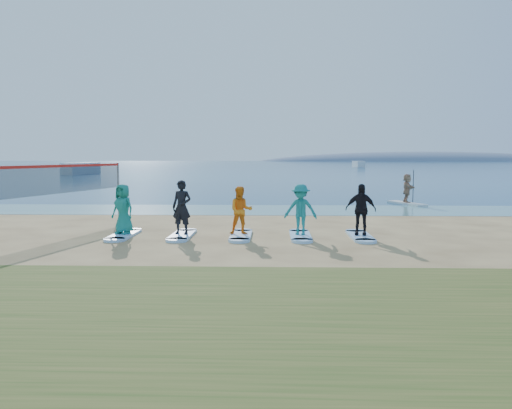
{
  "coord_description": "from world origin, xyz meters",
  "views": [
    {
      "loc": [
        0.29,
        -15.33,
        2.77
      ],
      "look_at": [
        -0.26,
        2.0,
        1.1
      ],
      "focal_mm": 35.0,
      "sensor_mm": 36.0,
      "label": 1
    }
  ],
  "objects_px": {
    "paddleboard": "(407,203)",
    "student_4": "(361,209)",
    "boat_offshore_a": "(81,174)",
    "student_3": "(301,209)",
    "surfboard_0": "(124,235)",
    "surfboard_2": "(241,235)",
    "student_0": "(123,209)",
    "student_1": "(182,207)",
    "surfboard_3": "(300,236)",
    "boat_offshore_b": "(358,167)",
    "paddleboarder": "(407,188)",
    "volleyball_net": "(52,180)",
    "student_2": "(241,210)",
    "surfboard_4": "(360,236)",
    "surfboard_1": "(182,235)"
  },
  "relations": [
    {
      "from": "volleyball_net",
      "to": "surfboard_4",
      "type": "xyz_separation_m",
      "value": [
        11.05,
        -0.8,
        -1.86
      ]
    },
    {
      "from": "volleyball_net",
      "to": "boat_offshore_a",
      "type": "xyz_separation_m",
      "value": [
        -21.79,
        59.1,
        -1.9
      ]
    },
    {
      "from": "surfboard_4",
      "to": "surfboard_2",
      "type": "bearing_deg",
      "value": 180.0
    },
    {
      "from": "volleyball_net",
      "to": "surfboard_4",
      "type": "distance_m",
      "value": 11.23
    },
    {
      "from": "surfboard_0",
      "to": "surfboard_2",
      "type": "distance_m",
      "value": 4.11
    },
    {
      "from": "paddleboard",
      "to": "surfboard_3",
      "type": "bearing_deg",
      "value": -139.63
    },
    {
      "from": "volleyball_net",
      "to": "student_3",
      "type": "bearing_deg",
      "value": -5.08
    },
    {
      "from": "paddleboard",
      "to": "student_0",
      "type": "height_order",
      "value": "student_0"
    },
    {
      "from": "paddleboarder",
      "to": "student_4",
      "type": "height_order",
      "value": "student_4"
    },
    {
      "from": "boat_offshore_a",
      "to": "surfboard_4",
      "type": "bearing_deg",
      "value": -45.63
    },
    {
      "from": "paddleboard",
      "to": "surfboard_3",
      "type": "distance_m",
      "value": 13.82
    },
    {
      "from": "student_2",
      "to": "surfboard_4",
      "type": "xyz_separation_m",
      "value": [
        4.11,
        0.0,
        -0.87
      ]
    },
    {
      "from": "student_0",
      "to": "surfboard_3",
      "type": "distance_m",
      "value": 6.23
    },
    {
      "from": "surfboard_3",
      "to": "student_4",
      "type": "height_order",
      "value": "student_4"
    },
    {
      "from": "paddleboard",
      "to": "surfboard_0",
      "type": "height_order",
      "value": "paddleboard"
    },
    {
      "from": "boat_offshore_b",
      "to": "student_1",
      "type": "height_order",
      "value": "student_1"
    },
    {
      "from": "boat_offshore_b",
      "to": "student_0",
      "type": "xyz_separation_m",
      "value": [
        -27.54,
        -112.81,
        0.96
      ]
    },
    {
      "from": "student_0",
      "to": "student_4",
      "type": "relative_size",
      "value": 0.99
    },
    {
      "from": "boat_offshore_a",
      "to": "student_3",
      "type": "bearing_deg",
      "value": -47.17
    },
    {
      "from": "student_0",
      "to": "boat_offshore_b",
      "type": "bearing_deg",
      "value": 100.11
    },
    {
      "from": "surfboard_2",
      "to": "student_4",
      "type": "height_order",
      "value": "student_4"
    },
    {
      "from": "surfboard_2",
      "to": "student_4",
      "type": "bearing_deg",
      "value": 0.0
    },
    {
      "from": "surfboard_1",
      "to": "surfboard_2",
      "type": "distance_m",
      "value": 2.05
    },
    {
      "from": "volleyball_net",
      "to": "surfboard_0",
      "type": "bearing_deg",
      "value": -15.78
    },
    {
      "from": "surfboard_0",
      "to": "surfboard_4",
      "type": "height_order",
      "value": "same"
    },
    {
      "from": "student_2",
      "to": "surfboard_3",
      "type": "bearing_deg",
      "value": -5.65
    },
    {
      "from": "student_0",
      "to": "student_2",
      "type": "bearing_deg",
      "value": 23.83
    },
    {
      "from": "boat_offshore_a",
      "to": "student_1",
      "type": "bearing_deg",
      "value": -50.36
    },
    {
      "from": "boat_offshore_b",
      "to": "student_4",
      "type": "height_order",
      "value": "student_4"
    },
    {
      "from": "volleyball_net",
      "to": "surfboard_1",
      "type": "distance_m",
      "value": 5.29
    },
    {
      "from": "paddleboard",
      "to": "student_4",
      "type": "distance_m",
      "value": 12.96
    },
    {
      "from": "paddleboarder",
      "to": "surfboard_2",
      "type": "bearing_deg",
      "value": 142.5
    },
    {
      "from": "paddleboarder",
      "to": "boat_offshore_b",
      "type": "distance_m",
      "value": 101.86
    },
    {
      "from": "student_2",
      "to": "volleyball_net",
      "type": "bearing_deg",
      "value": 167.77
    },
    {
      "from": "surfboard_2",
      "to": "student_0",
      "type": "bearing_deg",
      "value": 180.0
    },
    {
      "from": "student_0",
      "to": "surfboard_2",
      "type": "bearing_deg",
      "value": 23.83
    },
    {
      "from": "student_1",
      "to": "boat_offshore_a",
      "type": "bearing_deg",
      "value": 127.81
    },
    {
      "from": "paddleboarder",
      "to": "student_2",
      "type": "xyz_separation_m",
      "value": [
        -8.9,
        -12.0,
        -0.03
      ]
    },
    {
      "from": "surfboard_4",
      "to": "student_4",
      "type": "xyz_separation_m",
      "value": [
        0.0,
        0.0,
        0.92
      ]
    },
    {
      "from": "student_0",
      "to": "student_1",
      "type": "height_order",
      "value": "student_1"
    },
    {
      "from": "student_3",
      "to": "student_4",
      "type": "distance_m",
      "value": 2.05
    },
    {
      "from": "surfboard_4",
      "to": "paddleboard",
      "type": "bearing_deg",
      "value": 68.26
    },
    {
      "from": "boat_offshore_b",
      "to": "student_0",
      "type": "height_order",
      "value": "student_0"
    },
    {
      "from": "paddleboard",
      "to": "surfboard_0",
      "type": "distance_m",
      "value": 17.7
    },
    {
      "from": "paddleboarder",
      "to": "student_0",
      "type": "height_order",
      "value": "student_0"
    },
    {
      "from": "boat_offshore_a",
      "to": "boat_offshore_b",
      "type": "distance_m",
      "value": 74.3
    },
    {
      "from": "paddleboard",
      "to": "surfboard_2",
      "type": "relative_size",
      "value": 1.36
    },
    {
      "from": "paddleboarder",
      "to": "surfboard_2",
      "type": "relative_size",
      "value": 0.75
    },
    {
      "from": "surfboard_1",
      "to": "surfboard_4",
      "type": "height_order",
      "value": "same"
    },
    {
      "from": "boat_offshore_b",
      "to": "paddleboarder",
      "type": "bearing_deg",
      "value": -103.98
    }
  ]
}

